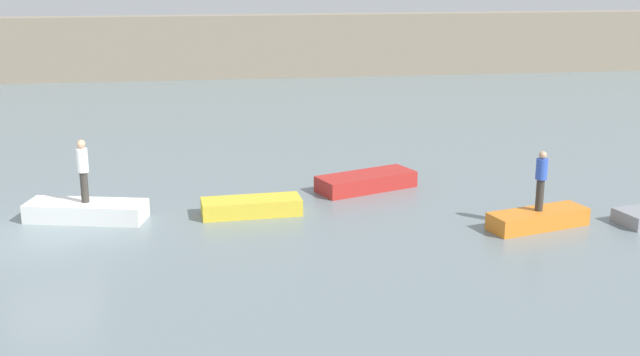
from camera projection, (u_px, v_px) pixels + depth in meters
ground_plane at (46, 239)px, 22.20m from camera, size 120.00×120.00×0.00m
embankment_wall at (130, 48)px, 48.61m from camera, size 80.00×1.20×3.74m
rowboat_white at (86, 211)px, 23.68m from camera, size 3.56×1.85×0.53m
rowboat_yellow at (251, 207)px, 24.17m from camera, size 2.97×1.21×0.49m
rowboat_red at (366, 182)px, 26.72m from camera, size 3.44×2.30×0.51m
rowboat_orange at (538, 219)px, 23.05m from camera, size 3.05×1.68×0.50m
person_blue_shirt at (541, 178)px, 22.73m from camera, size 0.32×0.32×1.71m
person_white_shirt at (83, 167)px, 23.34m from camera, size 0.32×0.32×1.84m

